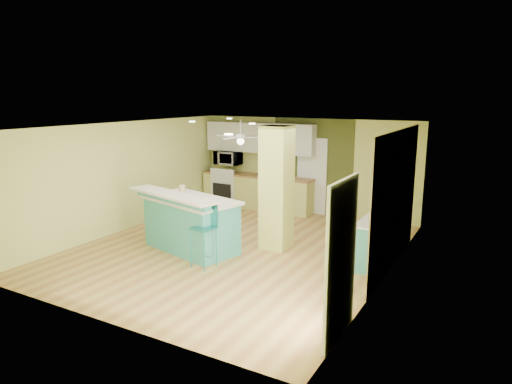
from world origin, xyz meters
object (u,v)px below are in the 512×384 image
(peninsula, at_px, (190,223))
(canister, at_px, (182,189))
(bar_stool, at_px, (206,225))
(fruit_bowl, at_px, (262,174))
(side_counter, at_px, (377,242))

(peninsula, relative_size, canister, 13.36)
(bar_stool, relative_size, fruit_bowl, 4.37)
(peninsula, relative_size, bar_stool, 2.07)
(side_counter, relative_size, fruit_bowl, 5.04)
(fruit_bowl, height_order, canister, canister)
(peninsula, xyz_separation_m, side_counter, (3.50, 1.04, -0.14))
(canister, bearing_deg, fruit_bowl, 88.66)
(bar_stool, relative_size, side_counter, 0.87)
(side_counter, distance_m, fruit_bowl, 4.68)
(side_counter, height_order, fruit_bowl, fruit_bowl)
(peninsula, height_order, canister, canister)
(peninsula, xyz_separation_m, fruit_bowl, (-0.35, 3.65, 0.40))
(peninsula, distance_m, canister, 0.79)
(bar_stool, height_order, canister, canister)
(canister, bearing_deg, peninsula, -35.40)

